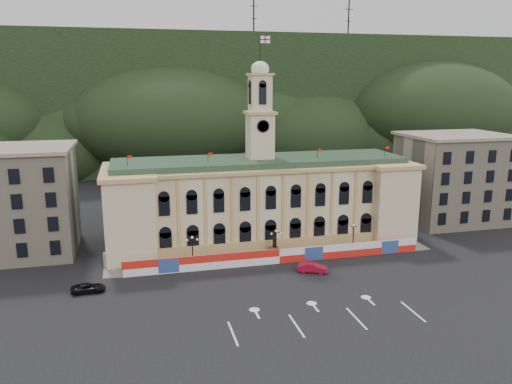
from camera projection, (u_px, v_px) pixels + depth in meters
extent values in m
plane|color=black|center=(310.00, 302.00, 68.02)|extent=(260.00, 260.00, 0.00)
cube|color=black|center=(192.00, 100.00, 186.24)|extent=(230.00, 70.00, 44.00)
cube|color=#595651|center=(299.00, 78.00, 173.73)|extent=(22.00, 8.00, 14.00)
cube|color=#595651|center=(45.00, 91.00, 153.28)|extent=(16.00, 7.00, 10.00)
cylinder|color=black|center=(254.00, 18.00, 170.54)|extent=(0.50, 0.50, 20.00)
cylinder|color=black|center=(348.00, 21.00, 178.74)|extent=(0.50, 0.50, 20.00)
cube|color=beige|center=(260.00, 204.00, 92.98)|extent=(55.00, 15.00, 14.00)
cube|color=tan|center=(271.00, 246.00, 86.88)|extent=(56.00, 0.80, 2.40)
cube|color=tan|center=(260.00, 165.00, 91.37)|extent=(56.20, 16.20, 0.60)
cube|color=#2A4730|center=(260.00, 161.00, 91.21)|extent=(53.00, 13.00, 1.20)
cube|color=beige|center=(130.00, 213.00, 86.53)|extent=(8.00, 17.00, 14.00)
cube|color=beige|center=(377.00, 198.00, 97.54)|extent=(8.00, 17.00, 14.00)
cube|color=beige|center=(260.00, 136.00, 90.20)|extent=(4.40, 4.40, 8.00)
cube|color=tan|center=(260.00, 113.00, 89.27)|extent=(5.20, 5.20, 0.50)
cube|color=beige|center=(260.00, 94.00, 88.54)|extent=(3.60, 3.60, 6.50)
cube|color=tan|center=(260.00, 74.00, 87.79)|extent=(4.20, 4.20, 0.40)
cylinder|color=black|center=(263.00, 126.00, 87.58)|extent=(2.20, 0.20, 2.20)
ellipsoid|color=silver|center=(260.00, 69.00, 87.59)|extent=(3.20, 3.20, 2.72)
cylinder|color=black|center=(260.00, 50.00, 86.88)|extent=(0.12, 0.12, 5.00)
cube|color=white|center=(265.00, 40.00, 86.70)|extent=(1.80, 0.04, 1.20)
cube|color=red|center=(265.00, 40.00, 86.67)|extent=(1.80, 0.02, 0.22)
cube|color=red|center=(265.00, 40.00, 86.67)|extent=(0.22, 0.02, 1.20)
cube|color=#B7AA8D|center=(12.00, 203.00, 85.30)|extent=(20.00, 16.00, 18.00)
cube|color=gray|center=(6.00, 149.00, 83.25)|extent=(21.00, 17.00, 0.60)
cube|color=#B7AA8D|center=(453.00, 179.00, 105.45)|extent=(20.00, 16.00, 18.00)
cube|color=gray|center=(457.00, 135.00, 103.40)|extent=(21.00, 17.00, 0.60)
cube|color=red|center=(279.00, 256.00, 81.94)|extent=(50.00, 0.25, 2.50)
cube|color=#2B4790|center=(169.00, 266.00, 77.59)|extent=(3.20, 0.05, 2.20)
cube|color=#2B4790|center=(314.00, 253.00, 83.21)|extent=(3.20, 0.05, 2.20)
cube|color=#2B4790|center=(390.00, 247.00, 86.49)|extent=(3.20, 0.05, 2.20)
cube|color=slate|center=(275.00, 257.00, 84.80)|extent=(56.00, 5.50, 0.16)
cube|color=#595651|center=(274.00, 252.00, 84.86)|extent=(1.40, 1.40, 1.80)
cylinder|color=black|center=(274.00, 243.00, 84.48)|extent=(0.60, 0.60, 1.60)
sphere|color=black|center=(274.00, 238.00, 84.28)|extent=(0.44, 0.44, 0.44)
cylinder|color=black|center=(193.00, 266.00, 80.80)|extent=(0.44, 0.44, 0.30)
cylinder|color=black|center=(193.00, 252.00, 80.30)|extent=(0.18, 0.18, 4.80)
cube|color=black|center=(192.00, 239.00, 79.79)|extent=(1.60, 0.08, 0.08)
sphere|color=silver|center=(187.00, 240.00, 79.64)|extent=(0.36, 0.36, 0.36)
sphere|color=silver|center=(197.00, 239.00, 80.01)|extent=(0.36, 0.36, 0.36)
sphere|color=silver|center=(192.00, 237.00, 79.74)|extent=(0.40, 0.40, 0.40)
cylinder|color=black|center=(276.00, 258.00, 84.08)|extent=(0.44, 0.44, 0.30)
cylinder|color=black|center=(276.00, 246.00, 83.58)|extent=(0.18, 0.18, 4.80)
cube|color=black|center=(276.00, 233.00, 83.07)|extent=(1.60, 0.08, 0.08)
sphere|color=silver|center=(271.00, 234.00, 82.92)|extent=(0.36, 0.36, 0.36)
sphere|color=silver|center=(281.00, 233.00, 83.29)|extent=(0.36, 0.36, 0.36)
sphere|color=silver|center=(276.00, 231.00, 83.02)|extent=(0.40, 0.40, 0.40)
cylinder|color=black|center=(353.00, 252.00, 87.36)|extent=(0.44, 0.44, 0.30)
cylinder|color=black|center=(353.00, 239.00, 86.86)|extent=(0.18, 0.18, 4.80)
cube|color=black|center=(354.00, 227.00, 86.35)|extent=(1.60, 0.08, 0.08)
sphere|color=silver|center=(349.00, 228.00, 86.20)|extent=(0.36, 0.36, 0.36)
sphere|color=silver|center=(358.00, 227.00, 86.57)|extent=(0.36, 0.36, 0.36)
sphere|color=silver|center=(354.00, 225.00, 86.30)|extent=(0.40, 0.40, 0.40)
imported|color=#A50B24|center=(313.00, 268.00, 78.29)|extent=(4.94, 5.79, 1.53)
imported|color=black|center=(88.00, 288.00, 70.90)|extent=(2.29, 4.76, 1.31)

